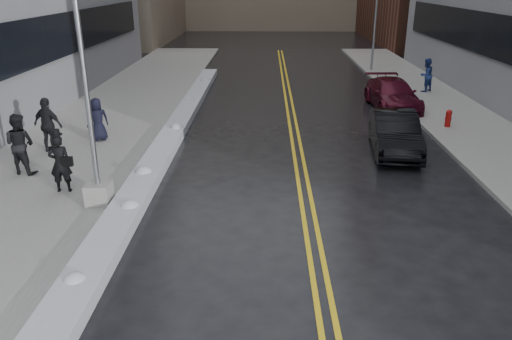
# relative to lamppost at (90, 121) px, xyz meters

# --- Properties ---
(ground) EXTENTS (160.00, 160.00, 0.00)m
(ground) POSITION_rel_lamppost_xyz_m (3.30, -2.00, -2.53)
(ground) COLOR black
(ground) RESTS_ON ground
(sidewalk_west) EXTENTS (5.50, 50.00, 0.15)m
(sidewalk_west) POSITION_rel_lamppost_xyz_m (-2.45, 8.00, -2.46)
(sidewalk_west) COLOR gray
(sidewalk_west) RESTS_ON ground
(sidewalk_east) EXTENTS (4.00, 50.00, 0.15)m
(sidewalk_east) POSITION_rel_lamppost_xyz_m (13.30, 8.00, -2.46)
(sidewalk_east) COLOR gray
(sidewalk_east) RESTS_ON ground
(lane_line_left) EXTENTS (0.12, 50.00, 0.01)m
(lane_line_left) POSITION_rel_lamppost_xyz_m (5.65, 8.00, -2.53)
(lane_line_left) COLOR gold
(lane_line_left) RESTS_ON ground
(lane_line_right) EXTENTS (0.12, 50.00, 0.01)m
(lane_line_right) POSITION_rel_lamppost_xyz_m (5.95, 8.00, -2.53)
(lane_line_right) COLOR gold
(lane_line_right) RESTS_ON ground
(snow_ridge) EXTENTS (0.90, 30.00, 0.34)m
(snow_ridge) POSITION_rel_lamppost_xyz_m (0.85, 6.00, -2.36)
(snow_ridge) COLOR #B7BAC0
(snow_ridge) RESTS_ON ground
(lamppost) EXTENTS (0.65, 0.65, 7.62)m
(lamppost) POSITION_rel_lamppost_xyz_m (0.00, 0.00, 0.00)
(lamppost) COLOR gray
(lamppost) RESTS_ON sidewalk_west
(fire_hydrant) EXTENTS (0.26, 0.26, 0.73)m
(fire_hydrant) POSITION_rel_lamppost_xyz_m (12.30, 8.00, -1.98)
(fire_hydrant) COLOR maroon
(fire_hydrant) RESTS_ON sidewalk_east
(traffic_signal) EXTENTS (0.16, 0.20, 6.00)m
(traffic_signal) POSITION_rel_lamppost_xyz_m (11.80, 22.00, 0.87)
(traffic_signal) COLOR gray
(traffic_signal) RESTS_ON sidewalk_east
(pedestrian_fedora) EXTENTS (0.68, 0.49, 1.73)m
(pedestrian_fedora) POSITION_rel_lamppost_xyz_m (-1.34, 0.85, -1.52)
(pedestrian_fedora) COLOR black
(pedestrian_fedora) RESTS_ON sidewalk_west
(pedestrian_b) EXTENTS (1.10, 0.95, 1.96)m
(pedestrian_b) POSITION_rel_lamppost_xyz_m (-3.17, 2.29, -1.40)
(pedestrian_b) COLOR black
(pedestrian_b) RESTS_ON sidewalk_west
(pedestrian_c) EXTENTS (0.96, 0.86, 1.66)m
(pedestrian_c) POSITION_rel_lamppost_xyz_m (-1.84, 5.81, -1.56)
(pedestrian_c) COLOR black
(pedestrian_c) RESTS_ON sidewalk_west
(pedestrian_d) EXTENTS (1.25, 0.80, 1.98)m
(pedestrian_d) POSITION_rel_lamppost_xyz_m (-3.14, 4.41, -1.39)
(pedestrian_d) COLOR black
(pedestrian_d) RESTS_ON sidewalk_west
(pedestrian_east) EXTENTS (1.11, 1.07, 1.80)m
(pedestrian_east) POSITION_rel_lamppost_xyz_m (13.39, 15.08, -1.48)
(pedestrian_east) COLOR navy
(pedestrian_east) RESTS_ON sidewalk_east
(car_black) EXTENTS (2.02, 4.59, 1.47)m
(car_black) POSITION_rel_lamppost_xyz_m (9.33, 5.09, -1.80)
(car_black) COLOR black
(car_black) RESTS_ON ground
(car_maroon) EXTENTS (2.20, 4.97, 1.42)m
(car_maroon) POSITION_rel_lamppost_xyz_m (10.80, 11.70, -1.82)
(car_maroon) COLOR #450B1B
(car_maroon) RESTS_ON ground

